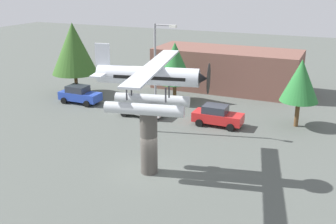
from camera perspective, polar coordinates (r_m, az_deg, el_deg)
The scene contains 11 objects.
ground_plane at distance 26.42m, azimuth -2.66°, elevation -8.49°, with size 140.00×140.00×0.00m, color #515651.
display_pedestal at distance 25.53m, azimuth -2.73°, elevation -4.23°, with size 1.10×1.10×4.26m, color #4C4742.
floatplane_monument at distance 24.28m, azimuth -2.57°, elevation 4.04°, with size 7.15×10.40×4.00m.
car_near_blue at distance 41.18m, azimuth -12.42°, elevation 2.45°, with size 4.20×2.02×1.76m.
car_mid_white at distance 36.52m, azimuth -3.83°, elevation 0.78°, with size 4.20×2.02×1.76m.
car_far_red at distance 34.31m, azimuth 6.99°, elevation -0.51°, with size 4.20×2.02×1.76m.
streetlight_primary at distance 31.45m, azimuth -1.52°, elevation 5.70°, with size 1.84×0.28×8.72m.
storefront_building at distance 45.67m, azimuth 8.29°, elevation 6.02°, with size 15.94×6.33×4.48m, color brown.
tree_west at distance 43.43m, azimuth -13.23°, elevation 8.77°, with size 4.76×4.76×7.63m.
tree_east at distance 39.92m, azimuth 0.97°, elevation 6.99°, with size 3.63×3.63×6.03m.
tree_center_back at distance 34.73m, azimuth 18.26°, elevation 4.21°, with size 3.16×3.16×5.73m.
Camera 1 is at (10.61, -21.01, 12.01)m, focal length 43.02 mm.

